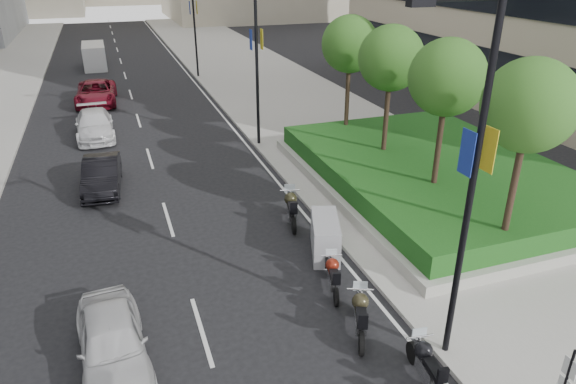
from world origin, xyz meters
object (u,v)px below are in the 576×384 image
motorcycle_4 (333,275)px  motorcycle_6 (291,208)px  motorcycle_3 (360,315)px  delivery_van (95,57)px  car_a (112,342)px  car_c (95,125)px  lamp_post_1 (254,51)px  lamp_post_0 (468,175)px  lamp_post_2 (192,15)px  car_d (96,93)px  car_b (102,175)px  motorcycle_2 (426,365)px  motorcycle_5 (325,237)px

motorcycle_4 → motorcycle_6: bearing=12.5°
motorcycle_3 → delivery_van: delivery_van is taller
car_a → delivery_van: bearing=86.2°
car_c → lamp_post_1: bearing=-30.3°
lamp_post_0 → car_c: (-8.17, 21.53, -4.35)m
motorcycle_3 → delivery_van: 41.17m
car_a → car_c: bearing=86.9°
lamp_post_2 → motorcycle_3: 33.84m
car_a → car_c: car_c is taller
motorcycle_3 → car_d: size_ratio=0.37×
lamp_post_1 → car_b: size_ratio=2.12×
lamp_post_2 → motorcycle_3: size_ratio=4.39×
lamp_post_2 → car_d: (-8.00, -6.00, -4.29)m
car_a → car_d: 26.51m
motorcycle_4 → motorcycle_2: bearing=-156.6°
car_b → delivery_van: size_ratio=0.84×
car_a → car_b: (-0.01, 11.31, 0.00)m
motorcycle_3 → motorcycle_4: size_ratio=1.06×
motorcycle_6 → car_c: bearing=41.0°
motorcycle_4 → car_b: (-6.48, 10.26, 0.17)m
lamp_post_0 → motorcycle_5: lamp_post_0 is taller
car_c → delivery_van: 20.65m
motorcycle_5 → motorcycle_6: (-0.32, 2.54, -0.04)m
car_b → motorcycle_6: bearing=-35.5°
lamp_post_2 → delivery_van: lamp_post_2 is taller
motorcycle_6 → delivery_van: delivery_van is taller
motorcycle_4 → car_a: bearing=115.4°
motorcycle_5 → car_c: (-7.32, 15.95, 0.06)m
lamp_post_0 → delivery_van: lamp_post_0 is taller
lamp_post_0 → motorcycle_2: size_ratio=4.27×
motorcycle_2 → lamp_post_2: bearing=6.4°
motorcycle_3 → motorcycle_4: bearing=20.6°
lamp_post_0 → motorcycle_4: bearing=112.4°
lamp_post_0 → car_d: (-8.00, 29.00, -4.29)m
lamp_post_1 → motorcycle_2: 18.29m
lamp_post_0 → car_b: bearing=119.9°
motorcycle_2 → delivery_van: 43.45m
motorcycle_6 → delivery_van: 34.72m
car_b → delivery_van: (0.00, 28.38, 0.29)m
motorcycle_2 → car_b: bearing=33.7°
motorcycle_3 → car_a: bearing=104.7°
car_d → motorcycle_2: bearing=-73.4°
motorcycle_3 → motorcycle_4: motorcycle_3 is taller
motorcycle_4 → lamp_post_1: bearing=10.0°
motorcycle_5 → lamp_post_0: bearing=-152.5°
motorcycle_6 → car_c: car_c is taller
lamp_post_1 → car_d: lamp_post_1 is taller
car_c → car_d: (0.17, 7.47, 0.06)m
delivery_van → lamp_post_1: bearing=-72.7°
lamp_post_0 → car_a: lamp_post_0 is taller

